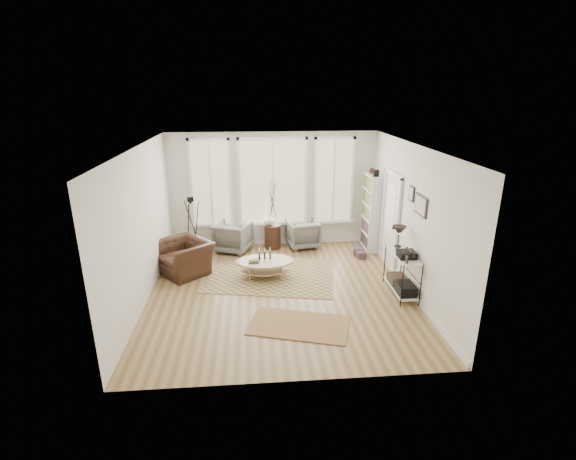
{
  "coord_description": "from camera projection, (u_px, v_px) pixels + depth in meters",
  "views": [
    {
      "loc": [
        -0.5,
        -7.58,
        3.92
      ],
      "look_at": [
        0.2,
        0.6,
        1.1
      ],
      "focal_mm": 26.0,
      "sensor_mm": 36.0,
      "label": 1
    }
  ],
  "objects": [
    {
      "name": "armchair_right",
      "position": [
        302.0,
        234.0,
        10.71
      ],
      "size": [
        0.89,
        0.91,
        0.7
      ],
      "primitive_type": "imported",
      "rotation": [
        0.0,
        0.0,
        3.34
      ],
      "color": "slate",
      "rests_on": "ground"
    },
    {
      "name": "wall_art",
      "position": [
        418.0,
        202.0,
        7.8
      ],
      "size": [
        0.04,
        0.88,
        0.44
      ],
      "color": "black",
      "rests_on": "ground"
    },
    {
      "name": "accent_chair",
      "position": [
        184.0,
        257.0,
        9.21
      ],
      "size": [
        1.48,
        1.47,
        0.72
      ],
      "primitive_type": "imported",
      "rotation": [
        0.0,
        0.0,
        -0.85
      ],
      "color": "#361D13",
      "rests_on": "ground"
    },
    {
      "name": "rug_runner",
      "position": [
        299.0,
        325.0,
        7.23
      ],
      "size": [
        1.9,
        1.39,
        0.01
      ],
      "primitive_type": "cube",
      "rotation": [
        0.0,
        0.0,
        -0.29
      ],
      "color": "brown",
      "rests_on": "ground"
    },
    {
      "name": "tripod_camera",
      "position": [
        193.0,
        228.0,
        10.17
      ],
      "size": [
        0.5,
        0.5,
        1.43
      ],
      "color": "black",
      "rests_on": "ground"
    },
    {
      "name": "book_stack_far",
      "position": [
        361.0,
        255.0,
        10.08
      ],
      "size": [
        0.23,
        0.28,
        0.17
      ],
      "primitive_type": "cube",
      "rotation": [
        0.0,
        0.0,
        0.11
      ],
      "color": "brown",
      "rests_on": "ground"
    },
    {
      "name": "door",
      "position": [
        391.0,
        218.0,
        9.38
      ],
      "size": [
        0.09,
        1.06,
        2.22
      ],
      "color": "silver",
      "rests_on": "ground"
    },
    {
      "name": "bay_window",
      "position": [
        273.0,
        184.0,
        10.49
      ],
      "size": [
        4.14,
        0.12,
        2.24
      ],
      "color": "beige",
      "rests_on": "ground"
    },
    {
      "name": "book_stack_near",
      "position": [
        358.0,
        251.0,
        10.28
      ],
      "size": [
        0.27,
        0.32,
        0.19
      ],
      "primitive_type": "cube",
      "rotation": [
        0.0,
        0.0,
        -0.18
      ],
      "color": "brown",
      "rests_on": "ground"
    },
    {
      "name": "armchair_left",
      "position": [
        233.0,
        237.0,
        10.42
      ],
      "size": [
        1.05,
        1.07,
        0.75
      ],
      "primitive_type": "imported",
      "rotation": [
        0.0,
        0.0,
        2.76
      ],
      "color": "slate",
      "rests_on": "ground"
    },
    {
      "name": "coffee_table",
      "position": [
        265.0,
        264.0,
        8.99
      ],
      "size": [
        1.22,
        0.78,
        0.56
      ],
      "color": "tan",
      "rests_on": "ground"
    },
    {
      "name": "bookcase",
      "position": [
        371.0,
        212.0,
        10.44
      ],
      "size": [
        0.31,
        0.85,
        2.06
      ],
      "color": "white",
      "rests_on": "ground"
    },
    {
      "name": "room",
      "position": [
        281.0,
        224.0,
        8.02
      ],
      "size": [
        5.5,
        5.54,
        2.9
      ],
      "color": "#987A4D",
      "rests_on": "ground"
    },
    {
      "name": "low_shelf",
      "position": [
        402.0,
        270.0,
        8.2
      ],
      "size": [
        0.38,
        1.08,
        1.3
      ],
      "color": "white",
      "rests_on": "ground"
    },
    {
      "name": "side_table",
      "position": [
        272.0,
        217.0,
        10.47
      ],
      "size": [
        0.41,
        0.41,
        1.74
      ],
      "color": "#361D13",
      "rests_on": "ground"
    },
    {
      "name": "vase",
      "position": [
        269.0,
        219.0,
        10.5
      ],
      "size": [
        0.28,
        0.28,
        0.28
      ],
      "primitive_type": "imported",
      "rotation": [
        0.0,
        0.0,
        -0.04
      ],
      "color": "silver",
      "rests_on": "side_table"
    },
    {
      "name": "rug_main",
      "position": [
        271.0,
        275.0,
        9.17
      ],
      "size": [
        3.02,
        2.49,
        0.01
      ],
      "primitive_type": "cube",
      "rotation": [
        0.0,
        0.0,
        -0.19
      ],
      "color": "brown",
      "rests_on": "ground"
    }
  ]
}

